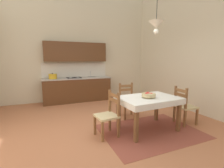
# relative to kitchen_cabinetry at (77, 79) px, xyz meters

# --- Properties ---
(ground_plane) EXTENTS (6.37, 7.12, 0.10)m
(ground_plane) POSITION_rel_kitchen_cabinetry_xyz_m (0.10, -2.99, -0.91)
(ground_plane) COLOR #B7704C
(wall_back) EXTENTS (6.37, 0.12, 4.30)m
(wall_back) POSITION_rel_kitchen_cabinetry_xyz_m (0.10, 0.33, 1.29)
(wall_back) COLOR beige
(wall_back) RESTS_ON ground_plane
(wall_right) EXTENTS (0.12, 7.12, 4.30)m
(wall_right) POSITION_rel_kitchen_cabinetry_xyz_m (3.04, -2.99, 1.29)
(wall_right) COLOR beige
(wall_right) RESTS_ON ground_plane
(area_rug) EXTENTS (2.10, 1.60, 0.01)m
(area_rug) POSITION_rel_kitchen_cabinetry_xyz_m (0.96, -3.30, -0.85)
(area_rug) COLOR brown
(area_rug) RESTS_ON ground_plane
(kitchen_cabinetry) EXTENTS (2.49, 0.63, 2.20)m
(kitchen_cabinetry) POSITION_rel_kitchen_cabinetry_xyz_m (0.00, 0.00, 0.00)
(kitchen_cabinetry) COLOR #56331C
(kitchen_cabinetry) RESTS_ON ground_plane
(dining_table) EXTENTS (1.34, 0.96, 0.75)m
(dining_table) POSITION_rel_kitchen_cabinetry_xyz_m (0.96, -3.20, -0.24)
(dining_table) COLOR brown
(dining_table) RESTS_ON ground_plane
(dining_chair_kitchen_side) EXTENTS (0.45, 0.45, 0.93)m
(dining_chair_kitchen_side) POSITION_rel_kitchen_cabinetry_xyz_m (0.95, -2.28, -0.41)
(dining_chair_kitchen_side) COLOR #D1BC89
(dining_chair_kitchen_side) RESTS_ON ground_plane
(dining_chair_tv_side) EXTENTS (0.47, 0.47, 0.93)m
(dining_chair_tv_side) POSITION_rel_kitchen_cabinetry_xyz_m (0.04, -3.11, -0.41)
(dining_chair_tv_side) COLOR #D1BC89
(dining_chair_tv_side) RESTS_ON ground_plane
(dining_chair_window_side) EXTENTS (0.45, 0.45, 0.93)m
(dining_chair_window_side) POSITION_rel_kitchen_cabinetry_xyz_m (1.99, -3.25, -0.41)
(dining_chair_window_side) COLOR #D1BC89
(dining_chair_window_side) RESTS_ON ground_plane
(fruit_bowl) EXTENTS (0.30, 0.30, 0.12)m
(fruit_bowl) POSITION_rel_kitchen_cabinetry_xyz_m (0.93, -3.23, -0.04)
(fruit_bowl) COLOR tan
(fruit_bowl) RESTS_ON dining_table
(pendant_lamp) EXTENTS (0.32, 0.32, 0.81)m
(pendant_lamp) POSITION_rel_kitchen_cabinetry_xyz_m (1.06, -3.24, 1.42)
(pendant_lamp) COLOR black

